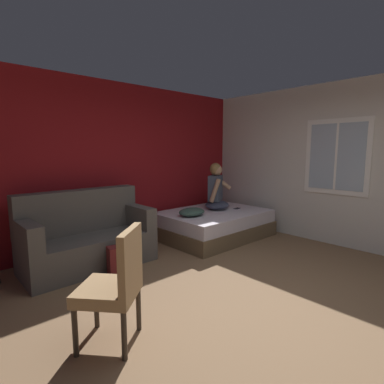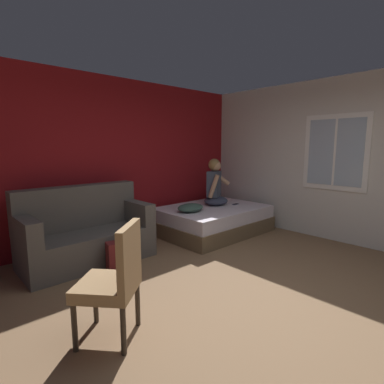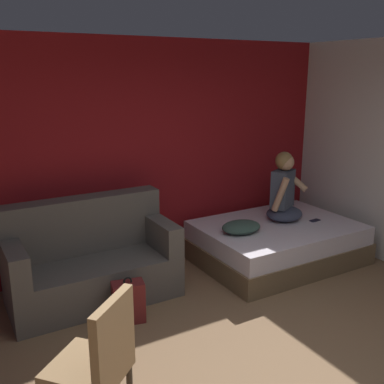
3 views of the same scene
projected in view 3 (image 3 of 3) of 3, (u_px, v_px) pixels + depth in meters
name	position (u px, v px, depth m)	size (l,w,h in m)	color
wall_back_accent	(132.00, 155.00, 5.38)	(10.36, 0.16, 2.70)	maroon
bed	(276.00, 242.00, 5.64)	(1.96, 1.43, 0.48)	brown
couch	(91.00, 262.00, 4.68)	(1.70, 0.82, 1.04)	#514C47
side_chair	(97.00, 361.00, 2.86)	(0.65, 0.65, 0.98)	#382D23
person_seated	(284.00, 193.00, 5.66)	(0.66, 0.63, 0.88)	#383D51
backpack	(128.00, 302.00, 4.26)	(0.33, 0.28, 0.46)	maroon
throw_pillow	(241.00, 227.00, 5.26)	(0.48, 0.36, 0.14)	#385147
cell_phone	(315.00, 220.00, 5.70)	(0.07, 0.14, 0.01)	black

